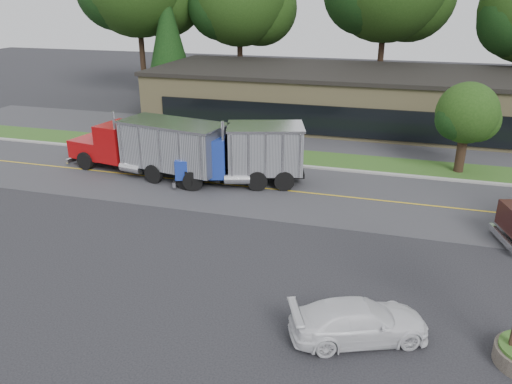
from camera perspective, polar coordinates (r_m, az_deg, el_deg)
ground at (r=19.84m, az=-4.25°, el=-8.93°), size 140.00×140.00×0.00m
road at (r=27.60m, az=2.16°, el=0.27°), size 60.00×8.00×0.02m
center_line at (r=27.60m, az=2.16°, el=0.27°), size 60.00×0.12×0.01m
curb at (r=31.44m, az=4.03°, el=2.97°), size 60.00×0.30×0.12m
grass_verge at (r=33.12m, az=4.69°, el=3.93°), size 60.00×3.40×0.03m
far_parking at (r=37.83m, az=6.24°, el=6.15°), size 60.00×7.00×0.02m
strip_mall at (r=42.91m, az=10.48°, el=10.54°), size 32.00×12.00×4.00m
tree_far_b at (r=52.54m, az=-1.70°, el=21.04°), size 10.36×9.75×14.78m
evergreen_left at (r=51.14m, az=-10.02°, el=16.94°), size 4.86×4.86×11.04m
tree_verge at (r=31.94m, az=23.04°, el=8.00°), size 3.80×3.57×5.42m
dump_truck_red at (r=29.87m, az=-11.61°, el=5.21°), size 10.61×4.37×3.36m
dump_truck_blue at (r=27.95m, az=-0.96°, el=4.47°), size 7.44×4.39×3.36m
rally_car at (r=16.34m, az=11.69°, el=-14.24°), size 4.69×3.33×1.26m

